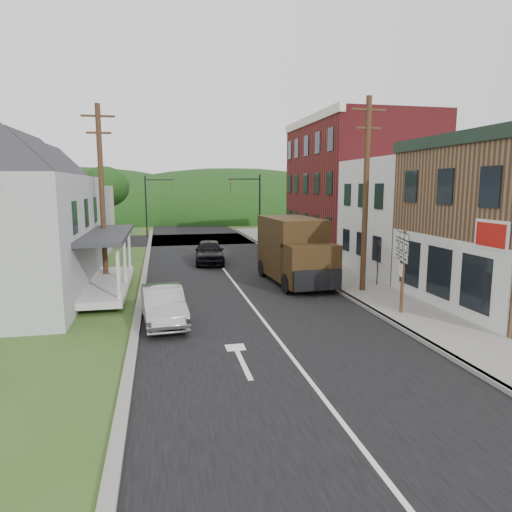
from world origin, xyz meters
TOP-DOWN VIEW (x-y plane):
  - ground at (0.00, 0.00)m, footprint 120.00×120.00m
  - road at (0.00, 10.00)m, footprint 9.00×90.00m
  - cross_road at (0.00, 27.00)m, footprint 60.00×9.00m
  - sidewalk_right at (5.90, 8.00)m, footprint 2.80×55.00m
  - curb_right at (4.55, 8.00)m, footprint 0.20×55.00m
  - curb_left at (-4.65, 8.00)m, footprint 0.30×55.00m
  - storefront_white at (11.30, 7.50)m, footprint 8.00×7.00m
  - storefront_red at (11.30, 17.00)m, footprint 8.00×12.00m
  - house_blue at (-11.00, 17.00)m, footprint 7.14×8.16m
  - house_cream at (-11.50, 26.00)m, footprint 7.14×8.16m
  - utility_pole_right at (5.60, 3.50)m, footprint 1.60×0.26m
  - utility_pole_left at (-6.50, 8.00)m, footprint 1.60×0.26m
  - traffic_signal_right at (4.30, 23.50)m, footprint 2.87×0.20m
  - traffic_signal_left at (-4.30, 30.50)m, footprint 2.87×0.20m
  - tree_left_d at (-9.00, 32.00)m, footprint 4.80×4.80m
  - forested_ridge at (0.00, 55.00)m, footprint 90.00×30.00m
  - silver_sedan at (-3.67, 0.52)m, footprint 1.78×4.23m
  - dark_sedan at (-0.60, 13.25)m, footprint 2.18×4.64m
  - delivery_van at (3.07, 6.21)m, footprint 2.78×6.17m
  - route_sign_cluster at (5.36, -0.41)m, footprint 0.54×1.78m
  - warning_sign at (6.78, 4.40)m, footprint 0.11×0.63m

SIDE VIEW (x-z plane):
  - ground at x=0.00m, z-range 0.00..0.00m
  - road at x=0.00m, z-range -0.01..0.01m
  - cross_road at x=0.00m, z-range -0.01..0.01m
  - forested_ridge at x=0.00m, z-range -8.00..8.00m
  - curb_left at x=-4.65m, z-range 0.00..0.12m
  - sidewalk_right at x=5.90m, z-range 0.00..0.15m
  - curb_right at x=4.55m, z-range 0.00..0.15m
  - silver_sedan at x=-3.67m, z-range 0.00..1.36m
  - dark_sedan at x=-0.60m, z-range 0.00..1.53m
  - warning_sign at x=6.78m, z-range 0.47..2.75m
  - delivery_van at x=3.07m, z-range 0.02..3.41m
  - route_sign_cluster at x=5.36m, z-range 0.62..3.82m
  - storefront_white at x=11.30m, z-range 0.00..6.50m
  - house_blue at x=-11.00m, z-range 0.05..7.33m
  - house_cream at x=-11.50m, z-range 0.05..7.33m
  - traffic_signal_right at x=4.30m, z-range 0.76..6.76m
  - traffic_signal_left at x=-4.30m, z-range 0.76..6.76m
  - utility_pole_right at x=5.60m, z-range 0.16..9.16m
  - utility_pole_left at x=-6.50m, z-range 0.16..9.16m
  - tree_left_d at x=-9.00m, z-range 1.41..8.35m
  - storefront_red at x=11.30m, z-range 0.00..10.00m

